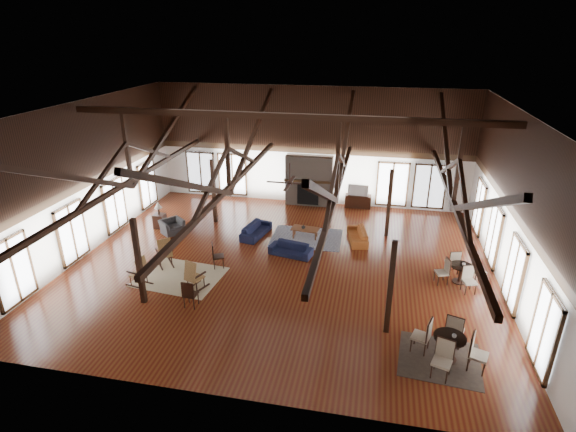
% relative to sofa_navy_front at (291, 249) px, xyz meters
% --- Properties ---
extents(floor, '(16.00, 16.00, 0.00)m').
position_rel_sofa_navy_front_xyz_m(floor, '(-0.19, -0.83, -0.25)').
color(floor, '#612E14').
rests_on(floor, ground).
extents(ceiling, '(16.00, 14.00, 0.02)m').
position_rel_sofa_navy_front_xyz_m(ceiling, '(-0.19, -0.83, 5.75)').
color(ceiling, black).
rests_on(ceiling, wall_back).
extents(wall_back, '(16.00, 0.02, 6.00)m').
position_rel_sofa_navy_front_xyz_m(wall_back, '(-0.19, 6.17, 2.75)').
color(wall_back, white).
rests_on(wall_back, floor).
extents(wall_front, '(16.00, 0.02, 6.00)m').
position_rel_sofa_navy_front_xyz_m(wall_front, '(-0.19, -7.83, 2.75)').
color(wall_front, white).
rests_on(wall_front, floor).
extents(wall_left, '(0.02, 14.00, 6.00)m').
position_rel_sofa_navy_front_xyz_m(wall_left, '(-8.19, -0.83, 2.75)').
color(wall_left, white).
rests_on(wall_left, floor).
extents(wall_right, '(0.02, 14.00, 6.00)m').
position_rel_sofa_navy_front_xyz_m(wall_right, '(7.81, -0.83, 2.75)').
color(wall_right, white).
rests_on(wall_right, floor).
extents(roof_truss, '(15.60, 14.07, 3.14)m').
position_rel_sofa_navy_front_xyz_m(roof_truss, '(-0.19, -0.83, 3.77)').
color(roof_truss, black).
rests_on(roof_truss, wall_back).
extents(post_grid, '(8.16, 7.16, 3.05)m').
position_rel_sofa_navy_front_xyz_m(post_grid, '(-0.19, -0.83, 1.27)').
color(post_grid, black).
rests_on(post_grid, floor).
extents(fireplace, '(2.50, 0.69, 2.60)m').
position_rel_sofa_navy_front_xyz_m(fireplace, '(-0.19, 5.84, 1.03)').
color(fireplace, '#736458').
rests_on(fireplace, floor).
extents(ceiling_fan, '(1.60, 1.60, 0.75)m').
position_rel_sofa_navy_front_xyz_m(ceiling_fan, '(0.31, -1.83, 3.48)').
color(ceiling_fan, black).
rests_on(ceiling_fan, roof_truss).
extents(sofa_navy_front, '(1.85, 1.04, 0.51)m').
position_rel_sofa_navy_front_xyz_m(sofa_navy_front, '(0.00, 0.00, 0.00)').
color(sofa_navy_front, '#121733').
rests_on(sofa_navy_front, floor).
extents(sofa_navy_left, '(1.95, 1.07, 0.54)m').
position_rel_sofa_navy_front_xyz_m(sofa_navy_left, '(-1.87, 1.52, 0.01)').
color(sofa_navy_left, black).
rests_on(sofa_navy_left, floor).
extents(sofa_orange, '(1.91, 1.04, 0.53)m').
position_rel_sofa_navy_front_xyz_m(sofa_orange, '(2.58, 1.88, 0.01)').
color(sofa_orange, '#9F4E1E').
rests_on(sofa_orange, floor).
extents(coffee_table, '(1.24, 0.72, 0.45)m').
position_rel_sofa_navy_front_xyz_m(coffee_table, '(0.30, 1.75, 0.14)').
color(coffee_table, brown).
rests_on(coffee_table, floor).
extents(vase, '(0.21, 0.21, 0.18)m').
position_rel_sofa_navy_front_xyz_m(vase, '(0.23, 1.70, 0.29)').
color(vase, '#B2B2B2').
rests_on(vase, coffee_table).
extents(armchair, '(1.24, 1.26, 0.62)m').
position_rel_sofa_navy_front_xyz_m(armchair, '(-5.66, 1.07, 0.05)').
color(armchair, '#2E2E31').
rests_on(armchair, floor).
extents(side_table_lamp, '(0.49, 0.49, 1.24)m').
position_rel_sofa_navy_front_xyz_m(side_table_lamp, '(-6.47, 1.51, 0.21)').
color(side_table_lamp, black).
rests_on(side_table_lamp, floor).
extents(rocking_chair_a, '(0.95, 1.01, 1.18)m').
position_rel_sofa_navy_front_xyz_m(rocking_chair_a, '(-4.59, -1.84, 0.30)').
color(rocking_chair_a, '#99673A').
rests_on(rocking_chair_a, floor).
extents(rocking_chair_b, '(0.76, 1.00, 1.15)m').
position_rel_sofa_navy_front_xyz_m(rocking_chair_b, '(-2.83, -3.27, 0.28)').
color(rocking_chair_b, '#99673A').
rests_on(rocking_chair_b, floor).
extents(rocking_chair_c, '(0.96, 0.64, 1.13)m').
position_rel_sofa_navy_front_xyz_m(rocking_chair_c, '(-4.79, -3.37, 0.28)').
color(rocking_chair_c, '#99673A').
rests_on(rocking_chair_c, floor).
extents(side_chair_a, '(0.56, 0.56, 1.01)m').
position_rel_sofa_navy_front_xyz_m(side_chair_a, '(-2.62, -1.57, 0.33)').
color(side_chair_a, black).
rests_on(side_chair_a, floor).
extents(side_chair_b, '(0.44, 0.44, 1.00)m').
position_rel_sofa_navy_front_xyz_m(side_chair_b, '(-2.53, -4.34, 0.32)').
color(side_chair_b, black).
rests_on(side_chair_b, floor).
extents(cafe_table_near, '(2.08, 2.08, 1.07)m').
position_rel_sofa_navy_front_xyz_m(cafe_table_near, '(5.46, -5.29, 0.28)').
color(cafe_table_near, black).
rests_on(cafe_table_near, floor).
extents(cafe_table_far, '(1.87, 1.87, 0.96)m').
position_rel_sofa_navy_front_xyz_m(cafe_table_far, '(6.41, -0.87, 0.22)').
color(cafe_table_far, black).
rests_on(cafe_table_far, floor).
extents(cup_near, '(0.13, 0.13, 0.09)m').
position_rel_sofa_navy_front_xyz_m(cup_near, '(5.56, -5.30, 0.56)').
color(cup_near, '#B2B2B2').
rests_on(cup_near, cafe_table_near).
extents(cup_far, '(0.15, 0.15, 0.10)m').
position_rel_sofa_navy_front_xyz_m(cup_far, '(6.47, -0.88, 0.48)').
color(cup_far, '#B2B2B2').
rests_on(cup_far, cafe_table_far).
extents(tv_console, '(1.31, 0.49, 0.65)m').
position_rel_sofa_navy_front_xyz_m(tv_console, '(2.37, 5.92, 0.07)').
color(tv_console, black).
rests_on(tv_console, floor).
extents(television, '(1.03, 0.20, 0.59)m').
position_rel_sofa_navy_front_xyz_m(television, '(2.35, 5.92, 0.69)').
color(television, '#B2B2B2').
rests_on(television, tv_console).
extents(rug_tan, '(3.22, 2.65, 0.01)m').
position_rel_sofa_navy_front_xyz_m(rug_tan, '(-3.70, -2.55, -0.25)').
color(rug_tan, tan).
rests_on(rug_tan, floor).
extents(rug_navy, '(3.09, 2.35, 0.01)m').
position_rel_sofa_navy_front_xyz_m(rug_navy, '(0.37, 1.73, -0.25)').
color(rug_navy, '#171F42').
rests_on(rug_navy, floor).
extents(rug_dark, '(2.36, 2.18, 0.01)m').
position_rel_sofa_navy_front_xyz_m(rug_dark, '(5.27, -5.33, -0.25)').
color(rug_dark, black).
rests_on(rug_dark, floor).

